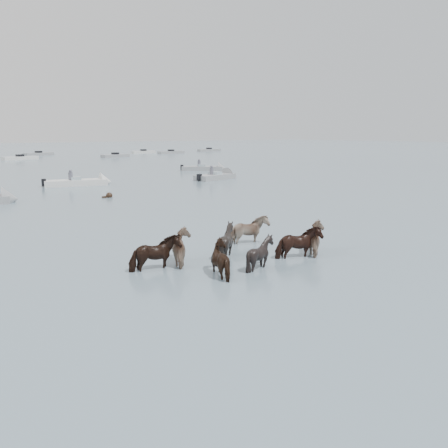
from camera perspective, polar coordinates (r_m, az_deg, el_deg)
ground at (r=15.04m, az=5.45°, el=-5.44°), size 400.00×400.00×0.00m
pony_herd at (r=15.83m, az=2.17°, el=-2.97°), size 7.43×4.03×1.41m
swimming_pony at (r=32.11m, az=-14.12°, el=3.40°), size 0.72×0.44×0.44m
motorboat_c at (r=40.26m, az=-16.82°, el=4.97°), size 5.65×2.72×1.92m
motorboat_d at (r=43.79m, az=-0.49°, el=5.92°), size 5.01×2.61×1.92m
motorboat_e at (r=53.71m, az=-1.94°, el=6.91°), size 5.06×4.28×1.92m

